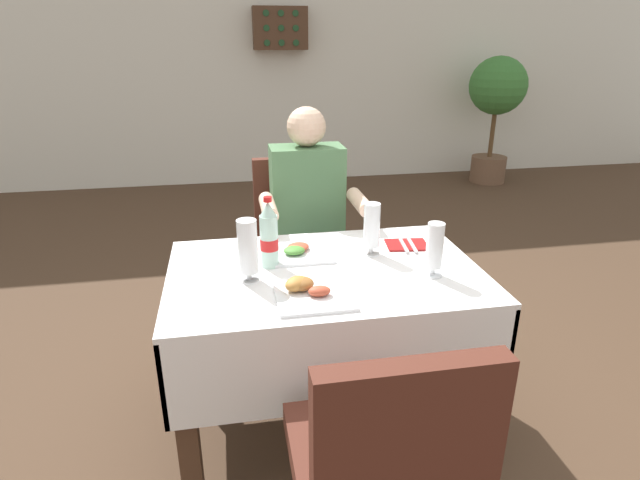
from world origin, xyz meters
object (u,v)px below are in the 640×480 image
at_px(beer_glass_middle, 372,229).
at_px(plate_near_camera, 308,290).
at_px(wall_bottle_rack, 280,28).
at_px(potted_plant_corner, 496,100).
at_px(seated_diner_far, 309,219).
at_px(beer_glass_right, 434,250).
at_px(chair_far_diner_seat, 297,241).
at_px(cola_bottle_primary, 269,236).
at_px(plate_far_diner, 300,251).
at_px(chair_near_camera_side, 382,465).
at_px(napkin_cutlery_set, 407,245).
at_px(beer_glass_left, 248,251).
at_px(main_dining_table, 325,310).

bearing_deg(beer_glass_middle, plate_near_camera, -134.97).
bearing_deg(wall_bottle_rack, potted_plant_corner, -9.68).
bearing_deg(beer_glass_middle, seated_diner_far, 106.09).
bearing_deg(seated_diner_far, beer_glass_right, -67.44).
bearing_deg(chair_far_diner_seat, potted_plant_corner, 47.44).
bearing_deg(beer_glass_middle, cola_bottle_primary, -174.24).
relative_size(seated_diner_far, cola_bottle_primary, 4.55).
height_order(chair_far_diner_seat, plate_near_camera, chair_far_diner_seat).
height_order(plate_far_diner, wall_bottle_rack, wall_bottle_rack).
xyz_separation_m(beer_glass_right, potted_plant_corner, (2.23, 3.75, 0.07)).
bearing_deg(chair_far_diner_seat, seated_diner_far, -65.98).
xyz_separation_m(chair_far_diner_seat, wall_bottle_rack, (0.30, 3.23, 1.09)).
bearing_deg(chair_near_camera_side, potted_plant_corner, 59.36).
xyz_separation_m(chair_far_diner_seat, chair_near_camera_side, (0.00, -1.56, 0.00)).
bearing_deg(chair_near_camera_side, napkin_cutlery_set, 67.94).
distance_m(plate_near_camera, beer_glass_right, 0.49).
height_order(cola_bottle_primary, wall_bottle_rack, wall_bottle_rack).
bearing_deg(beer_glass_left, main_dining_table, 9.48).
bearing_deg(wall_bottle_rack, chair_far_diner_seat, -95.24).
bearing_deg(chair_near_camera_side, cola_bottle_primary, 103.34).
bearing_deg(beer_glass_left, beer_glass_right, -6.72).
bearing_deg(plate_far_diner, seated_diner_far, 76.73).
relative_size(chair_far_diner_seat, beer_glass_right, 4.74).
xyz_separation_m(main_dining_table, beer_glass_middle, (0.21, 0.11, 0.28)).
xyz_separation_m(seated_diner_far, potted_plant_corner, (2.56, 2.95, 0.21)).
relative_size(plate_far_diner, beer_glass_middle, 1.11).
xyz_separation_m(potted_plant_corner, wall_bottle_rack, (-2.31, 0.39, 0.72)).
relative_size(seated_diner_far, beer_glass_left, 5.43).
relative_size(chair_far_diner_seat, seated_diner_far, 0.77).
xyz_separation_m(seated_diner_far, beer_glass_middle, (0.16, -0.56, 0.14)).
bearing_deg(main_dining_table, napkin_cutlery_set, 23.66).
height_order(plate_far_diner, potted_plant_corner, potted_plant_corner).
relative_size(beer_glass_middle, wall_bottle_rack, 0.38).
distance_m(beer_glass_left, napkin_cutlery_set, 0.71).
relative_size(main_dining_table, beer_glass_right, 5.73).
distance_m(beer_glass_left, cola_bottle_primary, 0.14).
xyz_separation_m(seated_diner_far, plate_near_camera, (-0.14, -0.87, 0.06)).
xyz_separation_m(cola_bottle_primary, potted_plant_corner, (2.81, 3.55, 0.05)).
relative_size(chair_far_diner_seat, beer_glass_left, 4.18).
bearing_deg(main_dining_table, cola_bottle_primary, 161.35).
height_order(chair_near_camera_side, seated_diner_far, seated_diner_far).
xyz_separation_m(chair_near_camera_side, napkin_cutlery_set, (0.38, 0.95, 0.20)).
distance_m(seated_diner_far, plate_near_camera, 0.88).
height_order(main_dining_table, napkin_cutlery_set, napkin_cutlery_set).
bearing_deg(seated_diner_far, plate_far_diner, -103.27).
relative_size(chair_far_diner_seat, chair_near_camera_side, 1.00).
height_order(beer_glass_left, potted_plant_corner, potted_plant_corner).
relative_size(seated_diner_far, wall_bottle_rack, 2.25).
xyz_separation_m(seated_diner_far, napkin_cutlery_set, (0.34, -0.50, 0.04)).
distance_m(seated_diner_far, plate_far_diner, 0.53).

